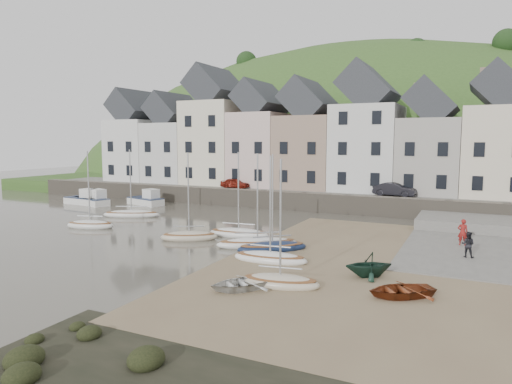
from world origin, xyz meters
The scene contains 27 objects.
ground centered at (0.00, 0.00, 0.00)m, with size 160.00×160.00×0.00m, color #4A463A.
quay_land centered at (0.00, 32.00, 0.75)m, with size 90.00×30.00×1.50m, color #385823.
quay_street centered at (0.00, 20.50, 1.55)m, with size 70.00×7.00×0.10m, color slate.
seawall centered at (0.00, 17.00, 0.90)m, with size 70.00×1.20×1.80m, color slate.
beach centered at (11.00, 0.00, 0.03)m, with size 18.00×26.00×0.06m, color #79654A.
slipway centered at (15.00, 8.00, 0.06)m, with size 8.00×18.00×0.12m, color slate.
hillside centered at (-5.00, 60.00, -17.99)m, with size 134.40×84.00×84.00m.
townhouse_terrace centered at (1.76, 24.00, 7.32)m, with size 61.05×8.00×13.93m.
sailboat_0 centered at (-13.00, 6.89, 0.26)m, with size 5.29×3.48×6.32m.
sailboat_1 centered at (-12.38, 1.32, 0.27)m, with size 4.15×2.56×6.32m.
sailboat_2 centered at (-2.83, 1.06, 0.27)m, with size 4.18×3.27×6.32m.
sailboat_3 centered at (-0.20, 3.51, 0.26)m, with size 4.63×2.09×6.32m.
sailboat_4 centered at (2.42, 1.19, 0.26)m, with size 5.33×4.21×6.32m.
sailboat_5 centered at (3.74, 0.57, 0.26)m, with size 4.43×4.06×6.32m.
sailboat_6 centered at (4.70, -1.92, 0.26)m, with size 4.50×1.97×6.32m.
sailboat_7 centered at (6.92, -5.77, 0.27)m, with size 4.03×2.13×6.32m.
motorboat_0 centered at (-21.98, 11.18, 0.58)m, with size 5.28×3.16×1.70m.
motorboat_1 centered at (-23.04, 11.11, 0.58)m, with size 4.62×2.02×1.70m.
motorboat_2 centered at (-16.74, 13.69, 0.58)m, with size 4.75×2.85×1.70m.
rowboat_white centered at (5.45, -7.09, 0.36)m, with size 2.04×2.86×0.59m, color silver.
rowboat_green centered at (10.41, -2.51, 0.69)m, with size 2.08×2.41×1.27m, color #163225.
rowboat_red centered at (12.32, -4.89, 0.37)m, with size 2.14×2.99×0.62m, color brown.
person_red centered at (14.49, 6.92, 0.99)m, with size 0.63×0.41×1.73m, color maroon.
person_dark centered at (14.86, 3.69, 0.88)m, with size 0.74×0.58×1.53m, color black.
car_left centered at (-9.09, 19.50, 2.15)m, with size 1.31×3.25×1.11m, color maroon.
car_right centered at (8.18, 19.50, 2.25)m, with size 1.39×3.98×1.31m, color black.
shore_rocks centered at (6.57, -15.31, 0.11)m, with size 14.00×6.00×0.75m.
Camera 1 is at (15.07, -25.40, 6.98)m, focal length 32.25 mm.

